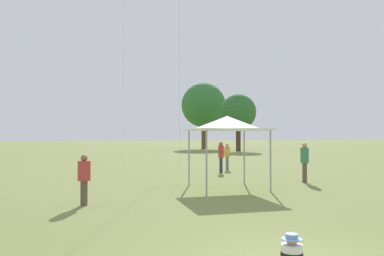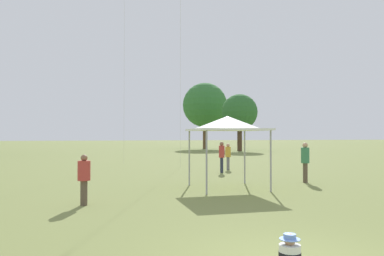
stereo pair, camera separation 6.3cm
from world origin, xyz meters
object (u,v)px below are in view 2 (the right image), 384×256
Objects in this scene: person_standing_0 at (84,176)px; person_standing_3 at (228,154)px; person_standing_4 at (305,159)px; distant_tree_0 at (240,112)px; person_standing_2 at (222,154)px; seated_toddler at (289,255)px; distant_tree_2 at (205,105)px; canopy_tent at (228,124)px.

person_standing_3 reaches higher than person_standing_0.
person_standing_4 is at bearing -31.16° from person_standing_3.
person_standing_4 is at bearing -17.66° from person_standing_0.
person_standing_3 is at bearing -112.21° from distant_tree_0.
person_standing_4 is 34.29m from distant_tree_0.
distant_tree_0 is at bearing -84.37° from person_standing_2.
seated_toddler is 0.34× the size of person_standing_2.
distant_tree_0 is (9.16, 32.77, 4.22)m from person_standing_4.
distant_tree_0 is at bearing 58.06° from seated_toddler.
person_standing_0 is (-3.52, 6.61, 0.69)m from seated_toddler.
person_standing_2 is at bearing -103.95° from distant_tree_2.
distant_tree_2 reaches higher than seated_toddler.
canopy_tent is 36.36m from distant_tree_0.
person_standing_3 is 0.56× the size of canopy_tent.
person_standing_3 reaches higher than seated_toddler.
person_standing_4 is at bearing 142.47° from person_standing_2.
person_standing_0 is 49.11m from distant_tree_2.
person_standing_4 is 4.51m from canopy_tent.
distant_tree_2 reaches higher than person_standing_0.
person_standing_4 is 43.35m from distant_tree_2.
person_standing_2 is 38.72m from distant_tree_2.
seated_toddler is 0.21× the size of canopy_tent.
person_standing_2 is at bearing -112.71° from distant_tree_0.
canopy_tent is at bearing -61.68° from person_standing_3.
distant_tree_2 reaches higher than person_standing_4.
person_standing_3 is 0.16× the size of distant_tree_2.
distant_tree_2 reaches higher than person_standing_2.
person_standing_4 is (9.70, 3.44, 0.17)m from person_standing_0.
person_standing_3 is at bearing -91.82° from person_standing_2.
distant_tree_2 is (8.27, 35.49, 6.04)m from person_standing_3.
person_standing_0 is 0.86× the size of person_standing_4.
person_standing_2 reaches higher than seated_toddler.
distant_tree_0 is at bearing 25.30° from person_standing_0.
distant_tree_0 reaches higher than person_standing_3.
distant_tree_0 is (11.52, 27.52, 4.24)m from person_standing_2.
canopy_tent reaches higher than seated_toddler.
distant_tree_2 is (9.22, 37.13, 5.93)m from person_standing_2.
person_standing_3 is 8.49m from canopy_tent.
seated_toddler is at bearing -58.36° from person_standing_3.
distant_tree_2 is (10.98, 43.36, 4.36)m from canopy_tent.
canopy_tent reaches higher than person_standing_2.
person_standing_0 is 11.38m from person_standing_2.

